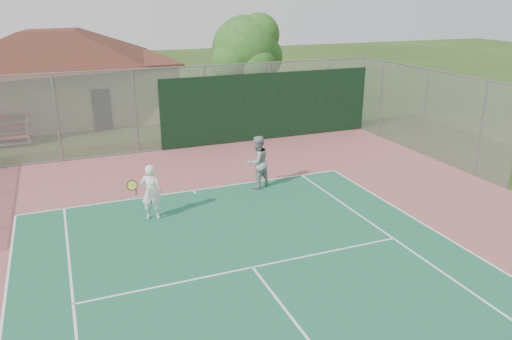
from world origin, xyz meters
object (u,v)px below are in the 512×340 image
(player_white_front, at_px, (151,192))
(player_grey_back, at_px, (257,163))
(clubhouse, at_px, (54,65))
(tree, at_px, (247,52))

(player_white_front, height_order, player_grey_back, player_grey_back)
(player_white_front, relative_size, player_grey_back, 0.92)
(clubhouse, height_order, player_white_front, clubhouse)
(clubhouse, height_order, player_grey_back, clubhouse)
(tree, distance_m, player_grey_back, 9.78)
(clubhouse, xyz_separation_m, player_grey_back, (5.99, -14.09, -1.88))
(tree, xyz_separation_m, player_grey_back, (-3.05, -8.88, -2.72))
(tree, relative_size, player_grey_back, 3.04)
(clubhouse, xyz_separation_m, player_white_front, (2.14, -15.33, -1.94))
(clubhouse, relative_size, player_grey_back, 7.16)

